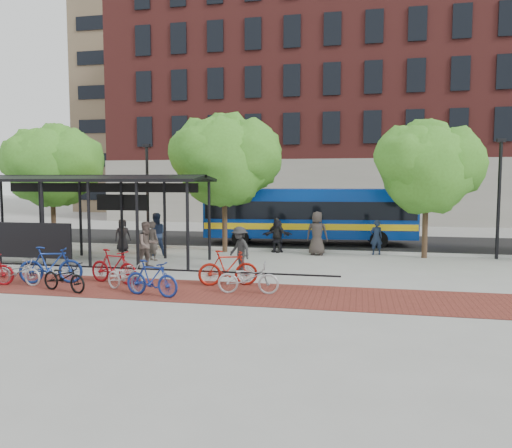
% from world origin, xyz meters
% --- Properties ---
extents(ground, '(160.00, 160.00, 0.00)m').
position_xyz_m(ground, '(0.00, 0.00, 0.00)').
color(ground, '#9E9E99').
rests_on(ground, ground).
extents(asphalt_street, '(160.00, 8.00, 0.01)m').
position_xyz_m(asphalt_street, '(0.00, 8.00, 0.01)').
color(asphalt_street, black).
rests_on(asphalt_street, ground).
extents(curb, '(160.00, 0.25, 0.12)m').
position_xyz_m(curb, '(0.00, 4.00, 0.06)').
color(curb, '#B7B7B2').
rests_on(curb, ground).
extents(brick_strip, '(24.00, 3.00, 0.01)m').
position_xyz_m(brick_strip, '(-2.00, -5.00, 0.00)').
color(brick_strip, maroon).
rests_on(brick_strip, ground).
extents(bike_rack_rail, '(12.00, 0.05, 0.95)m').
position_xyz_m(bike_rack_rail, '(-3.30, -4.10, 0.00)').
color(bike_rack_rail, black).
rests_on(bike_rack_rail, ground).
extents(building_brick, '(55.00, 14.00, 20.00)m').
position_xyz_m(building_brick, '(10.00, 26.00, 10.00)').
color(building_brick, maroon).
rests_on(building_brick, ground).
extents(building_tower, '(22.00, 22.00, 30.00)m').
position_xyz_m(building_tower, '(-16.00, 40.00, 15.00)').
color(building_tower, '#7A664C').
rests_on(building_tower, ground).
extents(bus_shelter, '(10.60, 3.07, 3.60)m').
position_xyz_m(bus_shelter, '(-8.13, -0.48, 3.00)').
color(bus_shelter, black).
rests_on(bus_shelter, ground).
extents(tree_a, '(4.90, 4.00, 6.18)m').
position_xyz_m(tree_a, '(-11.91, 3.35, 4.24)').
color(tree_a, '#382619').
rests_on(tree_a, ground).
extents(tree_b, '(5.15, 4.20, 6.47)m').
position_xyz_m(tree_b, '(-2.90, 3.35, 4.46)').
color(tree_b, '#382619').
rests_on(tree_b, ground).
extents(tree_c, '(4.66, 3.80, 5.92)m').
position_xyz_m(tree_c, '(6.09, 3.35, 4.05)').
color(tree_c, '#382619').
rests_on(tree_c, ground).
extents(lamp_post_left, '(0.35, 0.20, 5.12)m').
position_xyz_m(lamp_post_left, '(-7.00, 3.60, 2.75)').
color(lamp_post_left, black).
rests_on(lamp_post_left, ground).
extents(lamp_post_right, '(0.35, 0.20, 5.12)m').
position_xyz_m(lamp_post_right, '(9.00, 3.60, 2.75)').
color(lamp_post_right, black).
rests_on(lamp_post_right, ground).
extents(bus, '(11.02, 3.39, 2.93)m').
position_xyz_m(bus, '(0.60, 6.88, 1.68)').
color(bus, navy).
rests_on(bus, ground).
extents(bike_2, '(1.70, 0.64, 0.88)m').
position_xyz_m(bike_2, '(-7.50, -5.38, 0.44)').
color(bike_2, '#A8A8AB').
rests_on(bike_2, ground).
extents(bike_3, '(2.11, 1.14, 1.22)m').
position_xyz_m(bike_3, '(-6.62, -4.91, 0.61)').
color(bike_3, navy).
rests_on(bike_3, ground).
extents(bike_4, '(1.80, 1.03, 0.90)m').
position_xyz_m(bike_4, '(-5.50, -5.89, 0.45)').
color(bike_4, black).
rests_on(bike_4, ground).
extents(bike_5, '(1.94, 0.95, 1.12)m').
position_xyz_m(bike_5, '(-4.61, -4.48, 0.56)').
color(bike_5, maroon).
rests_on(bike_5, ground).
extents(bike_6, '(1.76, 1.22, 0.88)m').
position_xyz_m(bike_6, '(-3.71, -5.45, 0.44)').
color(bike_6, '#BBBBBE').
rests_on(bike_6, ground).
extents(bike_7, '(1.83, 0.84, 1.06)m').
position_xyz_m(bike_7, '(-2.65, -5.93, 0.53)').
color(bike_7, navy).
rests_on(bike_7, ground).
extents(bike_9, '(1.98, 1.08, 1.15)m').
position_xyz_m(bike_9, '(-0.87, -4.03, 0.57)').
color(bike_9, maroon).
rests_on(bike_9, ground).
extents(bike_10, '(1.88, 0.82, 0.96)m').
position_xyz_m(bike_10, '(0.01, -5.04, 0.48)').
color(bike_10, '#A2A2A4').
rests_on(bike_10, ground).
extents(pedestrian_0, '(0.89, 0.87, 1.54)m').
position_xyz_m(pedestrian_0, '(-7.85, 2.55, 0.77)').
color(pedestrian_0, black).
rests_on(pedestrian_0, ground).
extents(pedestrian_1, '(0.72, 0.64, 1.65)m').
position_xyz_m(pedestrian_1, '(-5.28, 0.22, 0.83)').
color(pedestrian_1, '#443D37').
rests_on(pedestrian_1, ground).
extents(pedestrian_2, '(1.16, 1.07, 1.92)m').
position_xyz_m(pedestrian_2, '(-5.74, 1.58, 0.96)').
color(pedestrian_2, navy).
rests_on(pedestrian_2, ground).
extents(pedestrian_4, '(1.03, 0.73, 1.63)m').
position_xyz_m(pedestrian_4, '(-0.59, 3.63, 0.81)').
color(pedestrian_4, '#262626').
rests_on(pedestrian_4, ground).
extents(pedestrian_5, '(1.50, 0.81, 1.54)m').
position_xyz_m(pedestrian_5, '(-0.55, 3.68, 0.77)').
color(pedestrian_5, black).
rests_on(pedestrian_5, ground).
extents(pedestrian_6, '(1.02, 0.71, 1.98)m').
position_xyz_m(pedestrian_6, '(1.35, 3.16, 0.99)').
color(pedestrian_6, '#3D3531').
rests_on(pedestrian_6, ground).
extents(pedestrian_7, '(0.66, 0.52, 1.58)m').
position_xyz_m(pedestrian_7, '(3.97, 3.80, 0.79)').
color(pedestrian_7, '#1A263D').
rests_on(pedestrian_7, ground).
extents(pedestrian_8, '(1.06, 1.10, 1.79)m').
position_xyz_m(pedestrian_8, '(-4.77, -1.50, 0.89)').
color(pedestrian_8, brown).
rests_on(pedestrian_8, ground).
extents(pedestrian_9, '(1.22, 1.17, 1.67)m').
position_xyz_m(pedestrian_9, '(-1.10, -1.50, 0.83)').
color(pedestrian_9, '#282828').
rests_on(pedestrian_9, ground).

